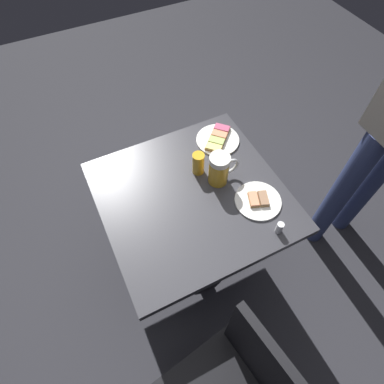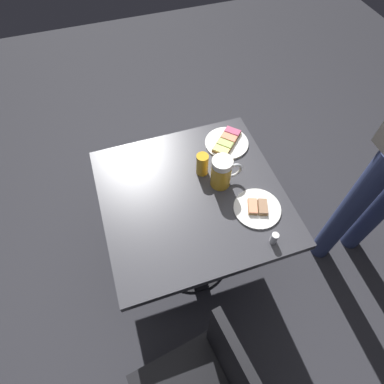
# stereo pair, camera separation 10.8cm
# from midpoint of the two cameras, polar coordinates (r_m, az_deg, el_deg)

# --- Properties ---
(ground_plane) EXTENTS (6.00, 6.00, 0.00)m
(ground_plane) POSITION_cam_midpoint_polar(r_m,az_deg,el_deg) (2.04, -1.55, -11.75)
(ground_plane) COLOR #28282D
(cafe_table) EXTENTS (0.80, 0.78, 0.71)m
(cafe_table) POSITION_cam_midpoint_polar(r_m,az_deg,el_deg) (1.53, -2.03, -3.56)
(cafe_table) COLOR black
(cafe_table) RESTS_ON ground_plane
(plate_near) EXTENTS (0.21, 0.21, 0.03)m
(plate_near) POSITION_cam_midpoint_polar(r_m,az_deg,el_deg) (1.61, 2.69, 9.33)
(plate_near) COLOR white
(plate_near) RESTS_ON cafe_table
(plate_far) EXTENTS (0.20, 0.20, 0.03)m
(plate_far) POSITION_cam_midpoint_polar(r_m,az_deg,el_deg) (1.40, 9.59, -1.63)
(plate_far) COLOR white
(plate_far) RESTS_ON cafe_table
(beer_mug) EXTENTS (0.15, 0.09, 0.16)m
(beer_mug) POSITION_cam_midpoint_polar(r_m,az_deg,el_deg) (1.39, 2.77, 4.00)
(beer_mug) COLOR gold
(beer_mug) RESTS_ON cafe_table
(beer_glass_small) EXTENTS (0.06, 0.06, 0.11)m
(beer_glass_small) POSITION_cam_midpoint_polar(r_m,az_deg,el_deg) (1.44, -1.03, 5.03)
(beer_glass_small) COLOR gold
(beer_glass_small) RESTS_ON cafe_table
(salt_shaker) EXTENTS (0.03, 0.03, 0.06)m
(salt_shaker) POSITION_cam_midpoint_polar(r_m,az_deg,el_deg) (1.33, 13.15, -6.38)
(salt_shaker) COLOR silver
(salt_shaker) RESTS_ON cafe_table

